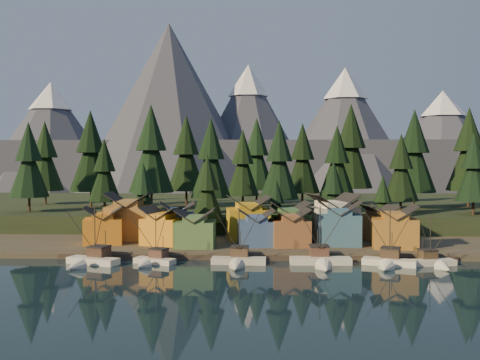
{
  "coord_description": "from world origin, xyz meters",
  "views": [
    {
      "loc": [
        0.73,
        -91.38,
        19.8
      ],
      "look_at": [
        -3.58,
        30.0,
        15.56
      ],
      "focal_mm": 40.0,
      "sensor_mm": 36.0,
      "label": 1
    }
  ],
  "objects_px": {
    "house_front_1": "(163,225)",
    "house_back_1": "(177,221)",
    "boat_0": "(89,253)",
    "boat_1": "(152,254)",
    "house_front_0": "(103,224)",
    "house_back_0": "(129,215)",
    "boat_3": "(238,254)",
    "boat_6": "(434,256)",
    "boat_4": "(321,254)",
    "boat_5": "(389,254)"
  },
  "relations": [
    {
      "from": "house_front_1",
      "to": "house_back_0",
      "type": "relative_size",
      "value": 0.88
    },
    {
      "from": "house_front_1",
      "to": "boat_5",
      "type": "bearing_deg",
      "value": -4.02
    },
    {
      "from": "house_front_1",
      "to": "house_back_0",
      "type": "xyz_separation_m",
      "value": [
        -9.34,
        7.53,
        1.41
      ]
    },
    {
      "from": "boat_1",
      "to": "boat_6",
      "type": "height_order",
      "value": "boat_6"
    },
    {
      "from": "boat_6",
      "to": "boat_1",
      "type": "bearing_deg",
      "value": 169.78
    },
    {
      "from": "boat_3",
      "to": "house_back_0",
      "type": "distance_m",
      "value": 35.44
    },
    {
      "from": "boat_3",
      "to": "house_back_1",
      "type": "bearing_deg",
      "value": 128.29
    },
    {
      "from": "boat_6",
      "to": "house_front_0",
      "type": "bearing_deg",
      "value": 156.61
    },
    {
      "from": "boat_4",
      "to": "boat_5",
      "type": "bearing_deg",
      "value": -3.68
    },
    {
      "from": "boat_0",
      "to": "boat_1",
      "type": "relative_size",
      "value": 1.17
    },
    {
      "from": "boat_0",
      "to": "house_back_1",
      "type": "distance_m",
      "value": 26.09
    },
    {
      "from": "boat_0",
      "to": "boat_1",
      "type": "height_order",
      "value": "boat_0"
    },
    {
      "from": "boat_3",
      "to": "house_back_0",
      "type": "relative_size",
      "value": 1.07
    },
    {
      "from": "boat_6",
      "to": "house_back_0",
      "type": "relative_size",
      "value": 0.95
    },
    {
      "from": "boat_4",
      "to": "house_front_1",
      "type": "bearing_deg",
      "value": 154.5
    },
    {
      "from": "boat_1",
      "to": "house_back_0",
      "type": "distance_m",
      "value": 25.54
    },
    {
      "from": "boat_3",
      "to": "house_back_0",
      "type": "bearing_deg",
      "value": 142.16
    },
    {
      "from": "boat_6",
      "to": "boat_4",
      "type": "bearing_deg",
      "value": 169.25
    },
    {
      "from": "boat_3",
      "to": "house_front_1",
      "type": "xyz_separation_m",
      "value": [
        -17.29,
        15.29,
        3.68
      ]
    },
    {
      "from": "boat_3",
      "to": "house_back_1",
      "type": "height_order",
      "value": "boat_3"
    },
    {
      "from": "boat_4",
      "to": "boat_3",
      "type": "bearing_deg",
      "value": 179.71
    },
    {
      "from": "boat_6",
      "to": "house_back_1",
      "type": "relative_size",
      "value": 1.15
    },
    {
      "from": "house_front_1",
      "to": "house_front_0",
      "type": "bearing_deg",
      "value": -166.95
    },
    {
      "from": "house_front_0",
      "to": "house_front_1",
      "type": "xyz_separation_m",
      "value": [
        13.34,
        -0.43,
        0.03
      ]
    },
    {
      "from": "house_front_1",
      "to": "boat_1",
      "type": "bearing_deg",
      "value": -72.48
    },
    {
      "from": "boat_1",
      "to": "house_front_1",
      "type": "bearing_deg",
      "value": 113.82
    },
    {
      "from": "boat_5",
      "to": "house_back_0",
      "type": "height_order",
      "value": "house_back_0"
    },
    {
      "from": "house_front_1",
      "to": "house_back_1",
      "type": "height_order",
      "value": "house_back_1"
    },
    {
      "from": "house_back_0",
      "to": "house_back_1",
      "type": "distance_m",
      "value": 11.92
    },
    {
      "from": "house_front_0",
      "to": "boat_6",
      "type": "bearing_deg",
      "value": -25.26
    },
    {
      "from": "boat_1",
      "to": "house_back_0",
      "type": "bearing_deg",
      "value": 134.87
    },
    {
      "from": "boat_4",
      "to": "house_front_0",
      "type": "relative_size",
      "value": 1.35
    },
    {
      "from": "boat_6",
      "to": "boat_5",
      "type": "bearing_deg",
      "value": 172.52
    },
    {
      "from": "boat_1",
      "to": "boat_5",
      "type": "distance_m",
      "value": 44.98
    },
    {
      "from": "house_back_0",
      "to": "house_back_1",
      "type": "height_order",
      "value": "house_back_0"
    },
    {
      "from": "boat_0",
      "to": "boat_1",
      "type": "xyz_separation_m",
      "value": [
        11.86,
        1.02,
        -0.26
      ]
    },
    {
      "from": "boat_6",
      "to": "boat_3",
      "type": "bearing_deg",
      "value": 169.73
    },
    {
      "from": "boat_1",
      "to": "boat_6",
      "type": "bearing_deg",
      "value": 21.35
    },
    {
      "from": "boat_3",
      "to": "house_front_0",
      "type": "bearing_deg",
      "value": 155.58
    },
    {
      "from": "boat_4",
      "to": "boat_6",
      "type": "height_order",
      "value": "boat_4"
    },
    {
      "from": "boat_0",
      "to": "boat_6",
      "type": "bearing_deg",
      "value": 20.65
    },
    {
      "from": "boat_1",
      "to": "house_front_1",
      "type": "xyz_separation_m",
      "value": [
        -0.7,
        15.37,
        3.79
      ]
    },
    {
      "from": "house_back_1",
      "to": "boat_0",
      "type": "bearing_deg",
      "value": -130.67
    },
    {
      "from": "boat_0",
      "to": "house_back_0",
      "type": "distance_m",
      "value": 24.49
    },
    {
      "from": "house_front_1",
      "to": "house_back_1",
      "type": "xyz_separation_m",
      "value": [
        2.37,
        5.6,
        0.27
      ]
    },
    {
      "from": "house_front_0",
      "to": "boat_4",
      "type": "bearing_deg",
      "value": -30.69
    },
    {
      "from": "boat_1",
      "to": "boat_4",
      "type": "bearing_deg",
      "value": 21.7
    },
    {
      "from": "house_back_1",
      "to": "house_front_1",
      "type": "bearing_deg",
      "value": -122.03
    },
    {
      "from": "boat_1",
      "to": "house_front_0",
      "type": "relative_size",
      "value": 1.08
    },
    {
      "from": "boat_3",
      "to": "boat_6",
      "type": "bearing_deg",
      "value": 2.85
    }
  ]
}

